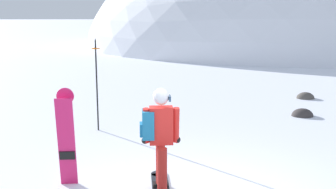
{
  "coord_description": "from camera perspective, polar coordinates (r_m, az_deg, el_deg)",
  "views": [
    {
      "loc": [
        -0.77,
        -5.55,
        2.85
      ],
      "look_at": [
        -0.2,
        3.45,
        1.0
      ],
      "focal_mm": 43.42,
      "sensor_mm": 36.0,
      "label": 1
    }
  ],
  "objects": [
    {
      "name": "rock_mid",
      "position": [
        14.33,
        18.72,
        -0.51
      ],
      "size": [
        0.6,
        0.51,
        0.42
      ],
      "color": "#4C4742",
      "rests_on": "ground"
    },
    {
      "name": "rock_small",
      "position": [
        11.9,
        18.33,
        -2.87
      ],
      "size": [
        0.6,
        0.51,
        0.42
      ],
      "color": "#383333",
      "rests_on": "ground"
    },
    {
      "name": "snowboarder_main",
      "position": [
        6.31,
        -1.24,
        -6.23
      ],
      "size": [
        0.64,
        1.84,
        1.71
      ],
      "color": "black",
      "rests_on": "ground"
    },
    {
      "name": "piste_marker_near",
      "position": [
        9.84,
        -9.99,
        2.21
      ],
      "size": [
        0.2,
        0.2,
        2.26
      ],
      "color": "black",
      "rests_on": "ground"
    },
    {
      "name": "ridge_peak_main",
      "position": [
        37.11,
        15.96,
        6.73
      ],
      "size": [
        33.76,
        30.38,
        17.74
      ],
      "color": "white",
      "rests_on": "ground"
    },
    {
      "name": "spare_snowboard",
      "position": [
        6.85,
        -14.07,
        -5.86
      ],
      "size": [
        0.28,
        0.23,
        1.65
      ],
      "color": "#D11E5B",
      "rests_on": "ground"
    }
  ]
}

